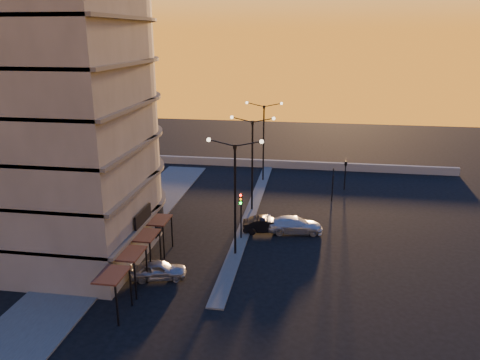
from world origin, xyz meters
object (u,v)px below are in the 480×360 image
at_px(car_hatchback, 158,270).
at_px(car_wagon, 295,225).
at_px(car_sedan, 266,225).
at_px(streetlamp_mid, 252,156).
at_px(traffic_light_main, 241,208).

bearing_deg(car_hatchback, car_wagon, -57.58).
relative_size(car_hatchback, car_wagon, 0.81).
distance_m(car_sedan, car_wagon, 2.57).
distance_m(streetlamp_mid, car_sedan, 7.38).
bearing_deg(streetlamp_mid, car_wagon, -47.18).
xyz_separation_m(streetlamp_mid, car_sedan, (1.95, -5.16, -4.91)).
relative_size(car_hatchback, car_sedan, 0.97).
bearing_deg(traffic_light_main, streetlamp_mid, 90.00).
distance_m(car_hatchback, car_sedan, 11.69).
height_order(streetlamp_mid, car_hatchback, streetlamp_mid).
height_order(car_hatchback, car_wagon, car_wagon).
bearing_deg(traffic_light_main, car_sedan, 45.32).
height_order(car_sedan, car_wagon, car_wagon).
bearing_deg(car_hatchback, streetlamp_mid, -32.26).
bearing_deg(streetlamp_mid, car_hatchback, -108.30).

